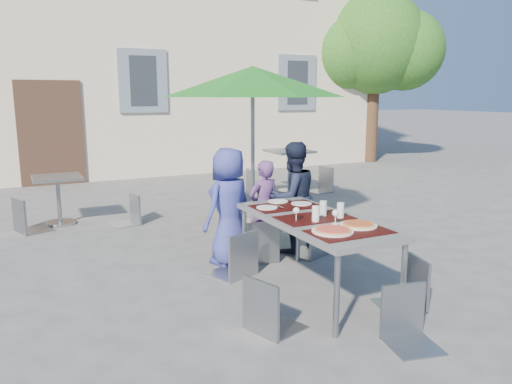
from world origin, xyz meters
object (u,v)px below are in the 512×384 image
child_0 (229,206)px  bg_chair_r_0 (128,192)px  child_2 (293,197)px  bg_chair_l_1 (256,166)px  chair_2 (314,210)px  chair_4 (410,254)px  bg_chair_l_0 (25,194)px  pizza_near_right (359,225)px  cafe_table_0 (58,192)px  patio_umbrella (253,83)px  dining_table (314,223)px  chair_0 (237,226)px  chair_1 (260,215)px  pizza_near_left (333,230)px  chair_5 (411,283)px  cafe_table_1 (289,162)px  child_1 (264,208)px  bg_chair_r_1 (323,164)px  chair_3 (269,272)px

child_0 → bg_chair_r_0: size_ratio=1.57×
child_2 → bg_chair_l_1: child_2 is taller
chair_2 → bg_chair_l_1: size_ratio=0.99×
child_2 → bg_chair_r_0: (-1.52, 2.21, -0.19)m
chair_4 → bg_chair_l_0: bg_chair_l_0 is taller
child_2 → pizza_near_right: bearing=73.4°
pizza_near_right → bg_chair_l_1: 5.14m
child_0 → bg_chair_l_1: bearing=-144.0°
cafe_table_0 → bg_chair_r_0: 1.03m
patio_umbrella → cafe_table_0: bearing=149.3°
child_2 → bg_chair_l_1: (1.10, 3.27, -0.11)m
dining_table → chair_0: 0.89m
bg_chair_r_0 → bg_chair_l_1: bg_chair_l_1 is taller
chair_1 → patio_umbrella: bearing=67.4°
pizza_near_left → patio_umbrella: (0.64, 2.90, 1.29)m
cafe_table_0 → chair_5: bearing=-67.3°
bg_chair_l_1 → cafe_table_1: bearing=2.6°
pizza_near_left → child_1: child_1 is taller
pizza_near_left → chair_0: size_ratio=0.38×
child_1 → chair_2: 0.60m
bg_chair_r_0 → child_1: bearing=-62.6°
child_1 → bg_chair_l_0: (-2.52, 2.36, -0.03)m
dining_table → child_1: (0.09, 1.25, -0.12)m
bg_chair_r_0 → bg_chair_r_1: bg_chair_r_1 is taller
cafe_table_0 → pizza_near_left: bearing=-67.2°
chair_5 → bg_chair_l_0: bearing=118.1°
cafe_table_1 → pizza_near_right: bearing=-113.4°
chair_2 → bg_chair_r_1: size_ratio=1.03×
chair_0 → cafe_table_1: 4.73m
bg_chair_r_0 → cafe_table_1: size_ratio=1.01×
child_0 → bg_chair_r_1: child_0 is taller
child_0 → chair_0: 0.46m
pizza_near_left → bg_chair_l_1: (1.71, 5.00, -0.20)m
chair_1 → bg_chair_r_1: 4.44m
cafe_table_0 → bg_chair_l_0: bg_chair_l_0 is taller
child_0 → child_2: (0.86, 0.06, 0.01)m
pizza_near_right → child_2: size_ratio=0.24×
child_2 → chair_5: size_ratio=1.60×
chair_5 → cafe_table_0: 5.46m
child_2 → cafe_table_0: child_2 is taller
pizza_near_right → child_0: child_0 is taller
pizza_near_right → chair_3: 0.99m
child_2 → bg_chair_r_0: size_ratio=1.59×
chair_1 → cafe_table_0: (-1.92, 2.81, -0.06)m
child_1 → bg_chair_r_0: bearing=-72.5°
chair_2 → chair_5: 2.18m
chair_2 → chair_5: chair_2 is taller
bg_chair_l_0 → bg_chair_r_1: (5.40, 0.70, -0.00)m
child_1 → cafe_table_0: (-2.07, 2.62, -0.09)m
chair_5 → patio_umbrella: patio_umbrella is taller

